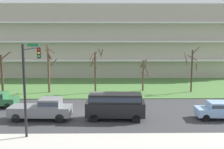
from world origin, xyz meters
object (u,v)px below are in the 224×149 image
at_px(van_black_center_right, 115,104).
at_px(traffic_signal_mast, 30,73).
at_px(sedan_blue_near_left, 221,109).
at_px(tree_center, 96,69).
at_px(tree_far_left, 2,71).
at_px(pickup_gray_near_right, 43,109).
at_px(tree_left, 49,67).
at_px(tree_far_right, 191,68).
at_px(tree_right, 143,74).

distance_m(van_black_center_right, traffic_signal_mast, 7.94).
height_order(sedan_blue_near_left, traffic_signal_mast, traffic_signal_mast).
bearing_deg(tree_center, tree_far_left, 174.19).
bearing_deg(pickup_gray_near_right, sedan_blue_near_left, 2.23).
bearing_deg(tree_left, traffic_signal_mast, -83.20).
bearing_deg(tree_far_left, tree_far_right, -2.45).
relative_size(tree_left, pickup_gray_near_right, 1.14).
distance_m(tree_center, van_black_center_right, 11.96).
height_order(tree_far_left, van_black_center_right, tree_far_left).
xyz_separation_m(tree_center, pickup_gray_near_right, (-4.14, -11.61, -2.17)).
bearing_deg(tree_far_left, sedan_blue_near_left, -27.86).
height_order(tree_left, traffic_signal_mast, traffic_signal_mast).
xyz_separation_m(tree_far_right, pickup_gray_near_right, (-16.72, -11.82, -2.20)).
distance_m(tree_far_left, tree_left, 6.65).
distance_m(tree_left, tree_far_right, 18.67).
distance_m(tree_center, traffic_signal_mast, 15.36).
xyz_separation_m(tree_left, tree_right, (12.48, 0.83, -0.98)).
xyz_separation_m(tree_far_left, tree_center, (12.63, -1.29, 0.38)).
xyz_separation_m(tree_center, tree_right, (6.39, 1.10, -0.78)).
xyz_separation_m(tree_right, sedan_blue_near_left, (5.36, -12.71, -1.53)).
height_order(tree_far_left, pickup_gray_near_right, tree_far_left).
xyz_separation_m(van_black_center_right, traffic_signal_mast, (-6.57, -3.07, 3.24)).
relative_size(sedan_blue_near_left, van_black_center_right, 0.84).
bearing_deg(sedan_blue_near_left, pickup_gray_near_right, -177.43).
bearing_deg(van_black_center_right, tree_center, 104.04).
relative_size(tree_far_left, tree_left, 0.86).
distance_m(tree_far_left, tree_right, 19.02).
xyz_separation_m(tree_center, traffic_signal_mast, (-4.31, -14.67, 1.44)).
relative_size(tree_far_right, van_black_center_right, 1.15).
bearing_deg(traffic_signal_mast, sedan_blue_near_left, 10.83).
distance_m(tree_right, tree_far_right, 6.31).
distance_m(tree_far_left, tree_center, 12.70).
xyz_separation_m(tree_far_right, traffic_signal_mast, (-16.88, -14.88, 1.41)).
bearing_deg(tree_far_left, tree_center, -5.81).
xyz_separation_m(tree_far_left, traffic_signal_mast, (8.33, -15.96, 1.82)).
bearing_deg(tree_far_right, tree_right, 171.76).
xyz_separation_m(tree_center, tree_far_right, (12.58, 0.21, 0.03)).
xyz_separation_m(tree_right, van_black_center_right, (-4.12, -12.71, -1.01)).
height_order(van_black_center_right, traffic_signal_mast, traffic_signal_mast).
distance_m(sedan_blue_near_left, pickup_gray_near_right, 15.89).
relative_size(tree_far_left, pickup_gray_near_right, 0.98).
height_order(tree_left, tree_far_right, tree_left).
relative_size(tree_far_left, tree_center, 0.91).
height_order(tree_center, sedan_blue_near_left, tree_center).
height_order(tree_right, sedan_blue_near_left, tree_right).
relative_size(tree_center, pickup_gray_near_right, 1.07).
relative_size(tree_left, tree_far_right, 1.03).
height_order(tree_far_left, tree_left, tree_left).
relative_size(tree_left, tree_right, 1.42).
xyz_separation_m(tree_right, tree_far_right, (6.19, -0.90, 0.81)).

